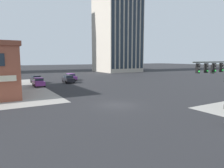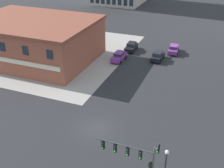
{
  "view_description": "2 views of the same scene",
  "coord_description": "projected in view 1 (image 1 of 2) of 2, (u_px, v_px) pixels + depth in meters",
  "views": [
    {
      "loc": [
        -11.73,
        -19.2,
        5.26
      ],
      "look_at": [
        1.23,
        3.1,
        2.02
      ],
      "focal_mm": 32.23,
      "sensor_mm": 36.0,
      "label": 1
    },
    {
      "loc": [
        12.45,
        -26.05,
        21.77
      ],
      "look_at": [
        -0.73,
        7.24,
        2.5
      ],
      "focal_mm": 45.71,
      "sensor_mm": 36.0,
      "label": 2
    }
  ],
  "objects": [
    {
      "name": "ground_plane",
      "position": [
        116.0,
        105.0,
        22.98
      ],
      "size": [
        320.0,
        320.0,
        0.0
      ],
      "primitive_type": "plane",
      "color": "#262628"
    },
    {
      "name": "traffic_signal_main",
      "position": [
        218.0,
        75.0,
        20.11
      ],
      "size": [
        5.65,
        2.09,
        5.54
      ],
      "color": "#383D38",
      "rests_on": "ground"
    },
    {
      "name": "car_main_northbound_near",
      "position": [
        36.0,
        79.0,
        43.64
      ],
      "size": [
        2.02,
        4.46,
        1.68
      ],
      "color": "black",
      "rests_on": "ground"
    },
    {
      "name": "car_main_northbound_far",
      "position": [
        39.0,
        82.0,
        38.44
      ],
      "size": [
        2.0,
        4.45,
        1.68
      ],
      "color": "#7A3389",
      "rests_on": "ground"
    },
    {
      "name": "car_main_southbound_far",
      "position": [
        68.0,
        79.0,
        44.28
      ],
      "size": [
        1.99,
        4.45,
        1.68
      ],
      "color": "black",
      "rests_on": "ground"
    },
    {
      "name": "car_main_mid",
      "position": [
        70.0,
        77.0,
        49.42
      ],
      "size": [
        2.17,
        4.53,
        1.68
      ],
      "color": "#7A3389",
      "rests_on": "ground"
    }
  ]
}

